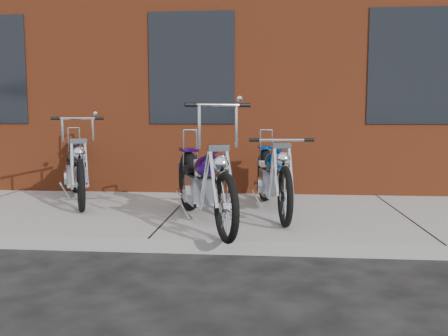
# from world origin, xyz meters

# --- Properties ---
(ground) EXTENTS (120.00, 120.00, 0.00)m
(ground) POSITION_xyz_m (0.00, 0.00, 0.00)
(ground) COLOR black
(ground) RESTS_ON ground
(sidewalk) EXTENTS (22.00, 3.00, 0.15)m
(sidewalk) POSITION_xyz_m (0.00, 1.50, 0.07)
(sidewalk) COLOR gray
(sidewalk) RESTS_ON ground
(building_brick) EXTENTS (22.00, 10.00, 8.00)m
(building_brick) POSITION_xyz_m (0.00, 8.00, 4.00)
(building_brick) COLOR maroon
(building_brick) RESTS_ON ground
(chopper_purple) EXTENTS (1.05, 2.38, 1.41)m
(chopper_purple) POSITION_xyz_m (0.48, 0.78, 0.60)
(chopper_purple) COLOR black
(chopper_purple) RESTS_ON sidewalk
(chopper_blue) EXTENTS (0.62, 2.46, 1.07)m
(chopper_blue) POSITION_xyz_m (1.32, 1.58, 0.59)
(chopper_blue) COLOR black
(chopper_blue) RESTS_ON sidewalk
(chopper_third) EXTENTS (1.15, 2.31, 1.26)m
(chopper_third) POSITION_xyz_m (-1.62, 2.15, 0.60)
(chopper_third) COLOR black
(chopper_third) RESTS_ON sidewalk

